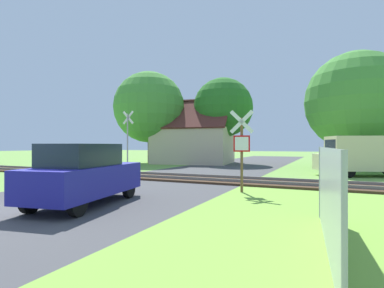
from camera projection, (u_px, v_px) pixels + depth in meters
The scene contains 12 objects.
ground_plane at pixel (29, 211), 7.93m from camera, with size 160.00×160.00×0.00m, color #6B9942.
road_asphalt at pixel (85, 198), 9.75m from camera, with size 7.61×80.00×0.01m, color #424244.
rail_track at pixel (175, 178), 15.41m from camera, with size 60.00×2.60×0.22m.
stop_sign_near at pixel (242, 146), 11.00m from camera, with size 0.86×0.24×3.04m.
crossing_sign_far at pixel (128, 137), 19.39m from camera, with size 0.88×0.15×3.97m.
house at pixel (194, 144), 28.79m from camera, with size 7.96×7.18×6.16m.
tree_right at pixel (356, 101), 21.09m from camera, with size 6.99×6.99×8.33m.
tree_center at pixel (223, 108), 28.42m from camera, with size 5.64×5.64×8.12m.
tree_left at pixel (149, 107), 28.70m from camera, with size 6.78×6.78×8.76m.
mail_truck at pixel (366, 154), 16.63m from camera, with size 5.24×3.42×2.24m.
parked_car at pixel (85, 174), 8.70m from camera, with size 2.31×4.22×1.78m.
fence_panel at pixel (327, 199), 4.96m from camera, with size 0.39×4.70×1.70m.
Camera 1 is at (7.26, -5.39, 1.74)m, focal length 28.00 mm.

